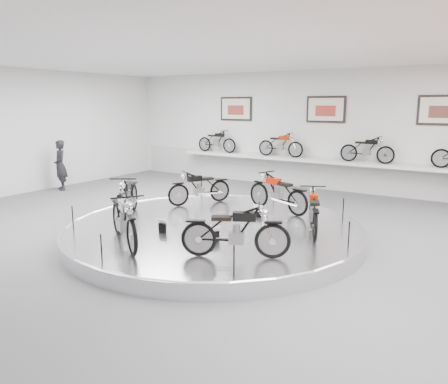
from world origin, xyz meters
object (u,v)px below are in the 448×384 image
Objects in this scene: bike_a at (313,211)px; bike_f at (235,231)px; bike_e at (124,218)px; visitor at (60,165)px; display_platform at (213,231)px; shelf at (321,161)px; bike_c at (200,187)px; bike_d at (128,196)px; bike_b at (278,192)px.

bike_f is (-0.55, -2.12, 0.01)m from bike_a.
bike_e is 1.01× the size of visitor.
display_platform is 3.74× the size of bike_e.
shelf is (0.00, 6.40, 0.85)m from display_platform.
bike_d reaches higher than bike_c.
visitor reaches higher than bike_a.
bike_d reaches higher than display_platform.
display_platform is 3.78× the size of visitor.
bike_d is (-1.99, -0.57, 0.65)m from display_platform.
visitor is at bearing -62.98° from bike_c.
display_platform is 3.77× the size of bike_d.
bike_d is 1.00× the size of visitor.
shelf is 6.14m from bike_a.
visitor is at bearing -145.98° from bike_d.
visitor is (-8.03, -0.17, 0.08)m from bike_b.
bike_f reaches higher than bike_c.
bike_c is at bearing 27.57° from bike_b.
shelf is 8.45m from bike_e.
display_platform is at bearing 11.45° from visitor.
bike_b is at bearing 76.61° from bike_f.
bike_c is at bearing -106.27° from shelf.
bike_b is at bearing 105.16° from bike_e.
bike_d is at bearing 1.70° from visitor.
bike_c is 3.59m from bike_e.
bike_d reaches higher than shelf.
bike_e reaches higher than shelf.
shelf is at bearing 130.70° from bike_d.
bike_b is (0.63, -4.55, -0.23)m from shelf.
display_platform is at bearing 88.38° from bike_b.
visitor is (-8.88, 3.19, 0.08)m from bike_f.
bike_b is (0.63, 1.85, 0.62)m from display_platform.
visitor is at bearing 167.17° from display_platform.
bike_a is at bearing 16.81° from display_platform.
shelf is 4.60m from bike_b.
bike_e is at bearing -4.43° from visitor.
visitor reaches higher than bike_b.
bike_c is at bearing 131.58° from bike_d.
bike_b is 8.03m from visitor.
shelf is 8.05m from bike_f.
visitor is at bearing 58.48° from bike_a.
bike_f is (1.48, -7.91, -0.23)m from shelf.
shelf is 6.49× the size of bike_d.
bike_f is at bearing 121.38° from bike_b.
bike_c is at bearing 22.23° from visitor.
bike_a reaches higher than display_platform.
display_platform is at bearing -90.00° from shelf.
bike_f is (3.47, -0.94, -0.03)m from bike_d.
bike_a is 0.91× the size of bike_d.
bike_b reaches higher than bike_a.
bike_e is (-2.66, -2.64, 0.05)m from bike_a.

